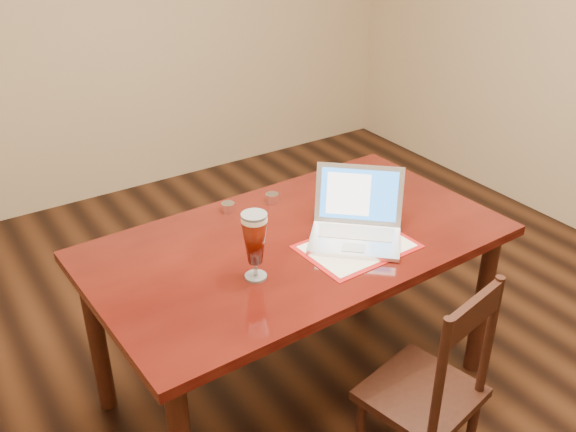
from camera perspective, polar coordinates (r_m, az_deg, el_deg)
ground at (r=3.10m, az=3.68°, el=-14.77°), size 5.00×5.00×0.00m
dining_table at (r=2.66m, az=0.94°, el=-3.70°), size 1.73×1.01×1.06m
dining_chair at (r=2.50m, az=12.45°, el=-15.03°), size 0.46×0.44×0.92m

